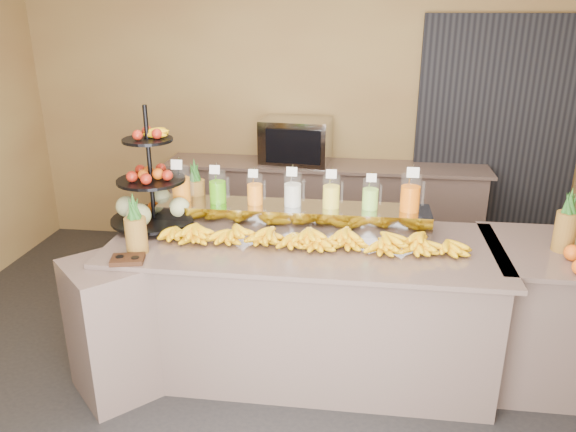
% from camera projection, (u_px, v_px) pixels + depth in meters
% --- Properties ---
extents(ground, '(6.00, 6.00, 0.00)m').
position_uv_depth(ground, '(298.00, 392.00, 3.65)').
color(ground, black).
rests_on(ground, ground).
extents(room_envelope, '(6.04, 5.02, 2.82)m').
position_uv_depth(room_envelope, '(342.00, 83.00, 3.70)').
color(room_envelope, brown).
rests_on(room_envelope, ground).
extents(buffet_counter, '(2.75, 1.25, 0.93)m').
position_uv_depth(buffet_counter, '(286.00, 308.00, 3.74)').
color(buffet_counter, gray).
rests_on(buffet_counter, ground).
extents(right_counter, '(1.08, 0.88, 0.93)m').
position_uv_depth(right_counter, '(565.00, 315.00, 3.65)').
color(right_counter, gray).
rests_on(right_counter, ground).
extents(back_ledge, '(3.10, 0.55, 0.93)m').
position_uv_depth(back_ledge, '(324.00, 209.00, 5.57)').
color(back_ledge, gray).
rests_on(back_ledge, ground).
extents(pitcher_tray, '(1.85, 0.30, 0.15)m').
position_uv_depth(pitcher_tray, '(293.00, 216.00, 3.85)').
color(pitcher_tray, gray).
rests_on(pitcher_tray, buffet_counter).
extents(juice_pitcher_orange_a, '(0.13, 0.14, 0.32)m').
position_uv_depth(juice_pitcher_orange_a, '(181.00, 186.00, 3.88)').
color(juice_pitcher_orange_a, silver).
rests_on(juice_pitcher_orange_a, pitcher_tray).
extents(juice_pitcher_green, '(0.12, 0.12, 0.29)m').
position_uv_depth(juice_pitcher_green, '(218.00, 189.00, 3.85)').
color(juice_pitcher_green, silver).
rests_on(juice_pitcher_green, pitcher_tray).
extents(juice_pitcher_orange_b, '(0.11, 0.12, 0.27)m').
position_uv_depth(juice_pitcher_orange_b, '(255.00, 191.00, 3.82)').
color(juice_pitcher_orange_b, silver).
rests_on(juice_pitcher_orange_b, pitcher_tray).
extents(juice_pitcher_milk, '(0.12, 0.13, 0.29)m').
position_uv_depth(juice_pitcher_milk, '(293.00, 192.00, 3.79)').
color(juice_pitcher_milk, silver).
rests_on(juice_pitcher_milk, pitcher_tray).
extents(juice_pitcher_lemon, '(0.12, 0.12, 0.29)m').
position_uv_depth(juice_pitcher_lemon, '(331.00, 193.00, 3.75)').
color(juice_pitcher_lemon, silver).
rests_on(juice_pitcher_lemon, pitcher_tray).
extents(juice_pitcher_lime, '(0.11, 0.12, 0.27)m').
position_uv_depth(juice_pitcher_lime, '(370.00, 196.00, 3.73)').
color(juice_pitcher_lime, silver).
rests_on(juice_pitcher_lime, pitcher_tray).
extents(juice_pitcher_orange_c, '(0.13, 0.14, 0.32)m').
position_uv_depth(juice_pitcher_orange_c, '(410.00, 195.00, 3.69)').
color(juice_pitcher_orange_c, silver).
rests_on(juice_pitcher_orange_c, pitcher_tray).
extents(banana_heap, '(2.00, 0.18, 0.17)m').
position_uv_depth(banana_heap, '(306.00, 234.00, 3.55)').
color(banana_heap, '#E7AE0B').
rests_on(banana_heap, buffet_counter).
extents(fruit_stand, '(0.59, 0.59, 0.83)m').
position_uv_depth(fruit_stand, '(158.00, 196.00, 3.82)').
color(fruit_stand, black).
rests_on(fruit_stand, buffet_counter).
extents(condiment_caddy, '(0.22, 0.18, 0.03)m').
position_uv_depth(condiment_caddy, '(128.00, 260.00, 3.32)').
color(condiment_caddy, black).
rests_on(condiment_caddy, buffet_counter).
extents(pineapple_left_a, '(0.13, 0.13, 0.38)m').
position_uv_depth(pineapple_left_a, '(136.00, 231.00, 3.41)').
color(pineapple_left_a, brown).
rests_on(pineapple_left_a, buffet_counter).
extents(pineapple_left_b, '(0.14, 0.14, 0.41)m').
position_uv_depth(pineapple_left_b, '(196.00, 193.00, 4.05)').
color(pineapple_left_b, brown).
rests_on(pineapple_left_b, buffet_counter).
extents(oven_warmer, '(0.68, 0.51, 0.43)m').
position_uv_depth(oven_warmer, '(296.00, 141.00, 5.37)').
color(oven_warmer, gray).
rests_on(oven_warmer, back_ledge).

